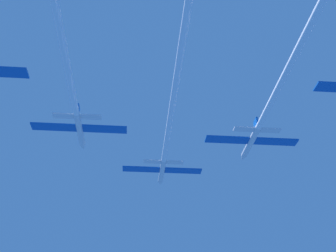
{
  "coord_description": "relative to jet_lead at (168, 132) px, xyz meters",
  "views": [
    {
      "loc": [
        -5.78,
        -92.46,
        -44.02
      ],
      "look_at": [
        -0.02,
        -21.4,
        0.36
      ],
      "focal_mm": 43.92,
      "sensor_mm": 36.0,
      "label": 1
    }
  ],
  "objects": [
    {
      "name": "jet_right_wing",
      "position": [
        17.66,
        -23.78,
        -1.59
      ],
      "size": [
        19.69,
        75.77,
        3.26
      ],
      "color": "silver"
    },
    {
      "name": "jet_lead",
      "position": [
        0.0,
        0.0,
        0.0
      ],
      "size": [
        19.69,
        65.16,
        3.26
      ],
      "color": "silver"
    },
    {
      "name": "jet_left_wing",
      "position": [
        -18.57,
        -17.38,
        -0.01
      ],
      "size": [
        19.69,
        62.55,
        3.26
      ],
      "color": "silver"
    }
  ]
}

